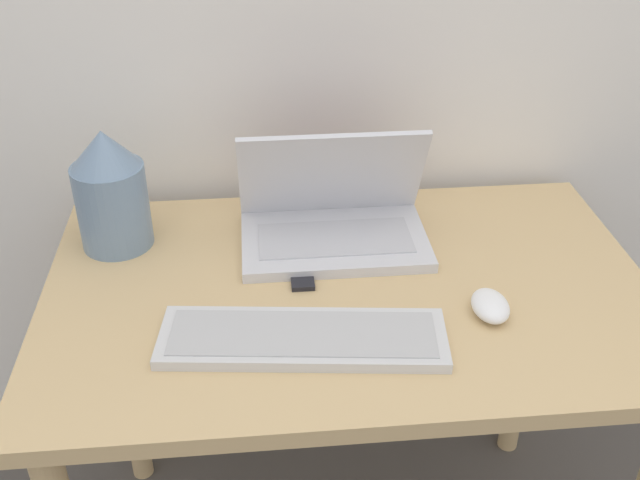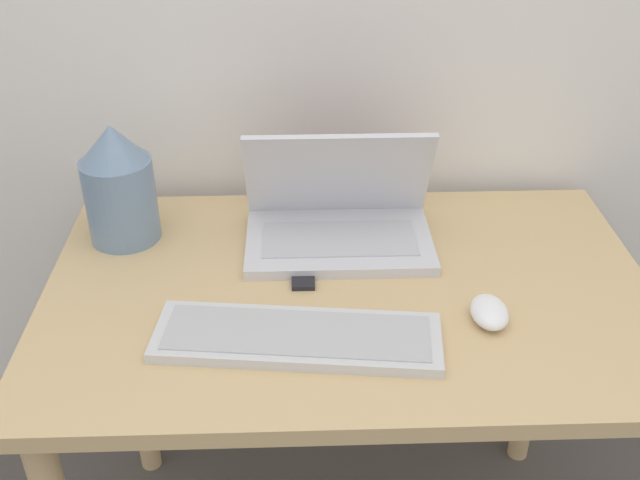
{
  "view_description": "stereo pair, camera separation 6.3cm",
  "coord_description": "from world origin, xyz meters",
  "px_view_note": "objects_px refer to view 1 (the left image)",
  "views": [
    {
      "loc": [
        -0.15,
        -0.71,
        1.5
      ],
      "look_at": [
        -0.05,
        0.33,
        0.85
      ],
      "focal_mm": 42.0,
      "sensor_mm": 36.0,
      "label": 1
    },
    {
      "loc": [
        -0.09,
        -0.72,
        1.5
      ],
      "look_at": [
        -0.05,
        0.33,
        0.85
      ],
      "focal_mm": 42.0,
      "sensor_mm": 36.0,
      "label": 2
    }
  ],
  "objects_px": {
    "vase": "(110,191)",
    "mp3_player": "(302,278)",
    "mouse": "(490,306)",
    "keyboard": "(303,338)",
    "laptop": "(333,217)"
  },
  "relations": [
    {
      "from": "keyboard",
      "to": "mp3_player",
      "type": "relative_size",
      "value": 6.81
    },
    {
      "from": "mp3_player",
      "to": "laptop",
      "type": "bearing_deg",
      "value": 62.28
    },
    {
      "from": "keyboard",
      "to": "mouse",
      "type": "distance_m",
      "value": 0.31
    },
    {
      "from": "laptop",
      "to": "vase",
      "type": "height_order",
      "value": "vase"
    },
    {
      "from": "laptop",
      "to": "vase",
      "type": "xyz_separation_m",
      "value": [
        -0.4,
        0.02,
        0.06
      ]
    },
    {
      "from": "keyboard",
      "to": "mouse",
      "type": "xyz_separation_m",
      "value": [
        0.31,
        0.04,
        0.01
      ]
    },
    {
      "from": "keyboard",
      "to": "mouse",
      "type": "height_order",
      "value": "mouse"
    },
    {
      "from": "keyboard",
      "to": "mp3_player",
      "type": "bearing_deg",
      "value": 86.07
    },
    {
      "from": "keyboard",
      "to": "vase",
      "type": "distance_m",
      "value": 0.47
    },
    {
      "from": "keyboard",
      "to": "mouse",
      "type": "bearing_deg",
      "value": 7.97
    },
    {
      "from": "vase",
      "to": "mp3_player",
      "type": "relative_size",
      "value": 3.41
    },
    {
      "from": "vase",
      "to": "mp3_player",
      "type": "xyz_separation_m",
      "value": [
        0.34,
        -0.15,
        -0.11
      ]
    },
    {
      "from": "keyboard",
      "to": "mp3_player",
      "type": "height_order",
      "value": "keyboard"
    },
    {
      "from": "mouse",
      "to": "keyboard",
      "type": "bearing_deg",
      "value": -172.03
    },
    {
      "from": "laptop",
      "to": "mp3_player",
      "type": "distance_m",
      "value": 0.15
    }
  ]
}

